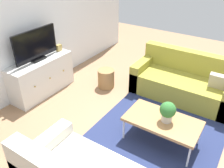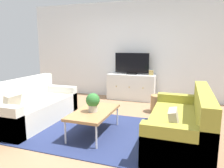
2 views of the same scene
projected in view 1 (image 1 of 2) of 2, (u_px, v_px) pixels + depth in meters
name	position (u px, v px, depth m)	size (l,w,h in m)	color
ground_plane	(145.00, 134.00, 3.75)	(10.00, 10.00, 0.00)	#997251
wall_back	(23.00, 24.00, 4.26)	(6.40, 0.12, 2.70)	white
area_rug	(154.00, 137.00, 3.68)	(2.50, 1.90, 0.01)	navy
couch_right_side	(184.00, 82.00, 4.59)	(0.86, 1.87, 0.84)	olive
coffee_table	(163.00, 121.00, 3.42)	(0.59, 1.07, 0.41)	#A37547
potted_plant	(168.00, 111.00, 3.30)	(0.23, 0.23, 0.31)	#B7B2A8
tv_console	(42.00, 77.00, 4.63)	(1.32, 0.47, 0.71)	silver
flat_screen_tv	(36.00, 45.00, 4.31)	(0.94, 0.16, 0.59)	black
mantel_clock	(59.00, 48.00, 4.81)	(0.11, 0.07, 0.13)	tan
wicker_basket	(106.00, 78.00, 4.90)	(0.34, 0.34, 0.39)	#9E7547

